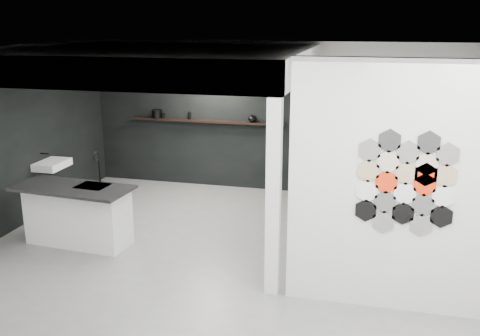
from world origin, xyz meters
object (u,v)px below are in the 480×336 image
kitchen_island (78,214)px  utensil_cup (163,116)px  kettle (252,119)px  bottle_dark (189,116)px  glass_bowl (274,120)px  glass_vase (276,119)px  stockpot (157,114)px  partition_panel (402,190)px  wall_basin (52,165)px

kitchen_island → utensil_cup: (0.10, 3.12, 0.91)m
kettle → bottle_dark: (-1.24, 0.00, 0.00)m
kettle → utensil_cup: bearing=165.9°
utensil_cup → glass_bowl: bearing=0.0°
kettle → glass_vase: 0.45m
bottle_dark → kettle: bearing=0.0°
stockpot → glass_bowl: 2.33m
kettle → glass_vase: glass_vase is taller
kitchen_island → kettle: bearing=63.5°
partition_panel → kitchen_island: 4.57m
kitchen_island → bottle_dark: bearing=83.1°
partition_panel → stockpot: (-4.43, 3.87, -0.00)m
partition_panel → bottle_dark: (-3.77, 3.87, -0.01)m
wall_basin → stockpot: (1.03, 2.07, 0.55)m
kettle → bottle_dark: bearing=165.9°
bottle_dark → utensil_cup: (-0.54, 0.00, -0.02)m
wall_basin → stockpot: 2.37m
kettle → utensil_cup: (-1.78, 0.00, -0.02)m
wall_basin → bottle_dark: bearing=50.6°
kitchen_island → glass_bowl: glass_bowl is taller
partition_panel → stockpot: size_ratio=14.37×
utensil_cup → glass_vase: bearing=0.0°
stockpot → utensil_cup: 0.13m
stockpot → bottle_dark: 0.67m
kitchen_island → glass_vase: size_ratio=12.21×
wall_basin → glass_bowl: size_ratio=3.84×
kettle → kitchen_island: bearing=-135.3°
partition_panel → utensil_cup: bearing=138.1°
glass_vase → kitchen_island: bearing=-126.8°
partition_panel → bottle_dark: partition_panel is taller
partition_panel → kitchen_island: size_ratio=1.61×
partition_panel → glass_bowl: partition_panel is taller
wall_basin → bottle_dark: bottle_dark is taller
wall_basin → stockpot: size_ratio=3.08×
kettle → stockpot: bearing=165.9°
bottle_dark → utensil_cup: bottle_dark is taller
partition_panel → stockpot: bearing=138.9°
wall_basin → kettle: kettle is taller
partition_panel → kettle: bearing=123.2°
kitchen_island → glass_vase: 4.01m
wall_basin → glass_bowl: glass_bowl is taller
stockpot → wall_basin: bearing=-116.5°
partition_panel → wall_basin: size_ratio=4.67×
stockpot → partition_panel: bearing=-41.1°
wall_basin → kitchen_island: (1.06, -1.06, -0.39)m
partition_panel → glass_vase: size_ratio=19.63×
partition_panel → wall_basin: (-5.46, 1.80, -0.55)m
wall_basin → utensil_cup: 2.42m
glass_vase → bottle_dark: glass_vase is taller
kitchen_island → bottle_dark: size_ratio=12.45×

